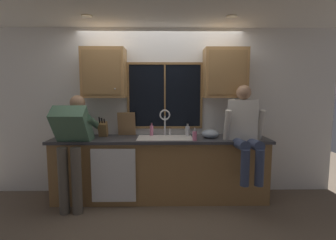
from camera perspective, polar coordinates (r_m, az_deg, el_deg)
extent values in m
cube|color=silver|center=(4.02, -1.68, 1.92)|extent=(5.47, 0.12, 2.55)
cylinder|color=#FFEAB2|center=(3.61, -17.80, 21.41)|extent=(0.14, 0.14, 0.01)
cylinder|color=#FFEAB2|center=(3.58, 14.10, 21.66)|extent=(0.14, 0.14, 0.01)
cube|color=black|center=(3.94, -0.72, 5.47)|extent=(1.10, 0.02, 0.95)
cube|color=brown|center=(3.95, -0.73, 12.62)|extent=(1.17, 0.02, 0.04)
cube|color=brown|center=(3.97, -0.71, -1.67)|extent=(1.17, 0.02, 0.04)
cube|color=brown|center=(3.97, -8.98, 5.40)|extent=(0.04, 0.02, 0.95)
cube|color=brown|center=(3.97, 7.54, 5.42)|extent=(0.03, 0.02, 0.95)
cube|color=brown|center=(3.93, -0.72, 5.46)|extent=(0.02, 0.02, 0.95)
cube|color=olive|center=(3.83, -1.72, -11.05)|extent=(3.07, 0.58, 0.88)
cube|color=#38383D|center=(3.70, -1.75, -4.34)|extent=(3.13, 0.62, 0.04)
cube|color=white|center=(3.59, -12.18, -12.12)|extent=(0.60, 0.02, 0.74)
cube|color=#A87A47|center=(3.89, -14.16, 10.19)|extent=(0.62, 0.33, 0.72)
cube|color=olive|center=(3.73, -14.78, 10.35)|extent=(0.54, 0.01, 0.62)
sphere|color=#B2B2B7|center=(3.67, -11.86, 6.89)|extent=(0.02, 0.02, 0.02)
cube|color=#A87A47|center=(3.89, 12.71, 10.23)|extent=(0.62, 0.33, 0.72)
cube|color=olive|center=(3.73, 13.33, 10.39)|extent=(0.54, 0.01, 0.62)
sphere|color=#B2B2B7|center=(3.76, 16.04, 6.76)|extent=(0.02, 0.02, 0.02)
cube|color=white|center=(3.71, -0.70, -4.16)|extent=(0.80, 0.46, 0.02)
cube|color=beige|center=(3.73, -3.78, -5.67)|extent=(0.36, 0.42, 0.20)
cube|color=beige|center=(3.73, 2.39, -5.66)|extent=(0.36, 0.42, 0.20)
cube|color=white|center=(3.73, -0.70, -5.67)|extent=(0.04, 0.42, 0.20)
cylinder|color=silver|center=(3.90, -0.71, -1.25)|extent=(0.03, 0.03, 0.30)
torus|color=silver|center=(3.82, -0.71, 1.15)|extent=(0.16, 0.02, 0.16)
cylinder|color=silver|center=(3.92, 0.47, -2.70)|extent=(0.03, 0.03, 0.09)
cylinder|color=#595147|center=(3.63, -22.47, -12.56)|extent=(0.13, 0.13, 0.88)
cylinder|color=#595147|center=(3.58, -19.87, -12.76)|extent=(0.13, 0.13, 0.88)
cube|color=#4C7259|center=(3.60, -20.69, -1.59)|extent=(0.44, 0.52, 0.60)
sphere|color=#A57A5B|center=(3.79, -19.70, 3.70)|extent=(0.21, 0.21, 0.21)
cylinder|color=#4C7259|center=(3.84, -22.89, -0.45)|extent=(0.09, 0.52, 0.26)
cylinder|color=#4C7259|center=(3.70, -16.57, -0.46)|extent=(0.09, 0.52, 0.26)
cylinder|color=#384260|center=(3.48, 15.98, -5.31)|extent=(0.14, 0.43, 0.16)
cylinder|color=#384260|center=(3.53, 18.79, -5.22)|extent=(0.14, 0.43, 0.16)
cylinder|color=#384260|center=(3.33, 16.94, -10.28)|extent=(0.11, 0.11, 0.46)
cylinder|color=#384260|center=(3.39, 19.89, -10.09)|extent=(0.11, 0.11, 0.46)
cube|color=beige|center=(3.66, 16.50, 0.02)|extent=(0.44, 0.32, 0.56)
sphere|color=#A57A5B|center=(3.64, 16.69, 5.98)|extent=(0.20, 0.20, 0.20)
cylinder|color=beige|center=(3.56, 13.16, -1.35)|extent=(0.08, 0.20, 0.47)
cylinder|color=beige|center=(3.70, 20.09, -1.29)|extent=(0.08, 0.20, 0.47)
cube|color=olive|center=(3.91, -14.41, -2.11)|extent=(0.12, 0.18, 0.25)
cylinder|color=black|center=(3.84, -15.18, 0.01)|extent=(0.02, 0.05, 0.09)
cylinder|color=black|center=(3.84, -14.67, -0.09)|extent=(0.02, 0.04, 0.08)
cylinder|color=black|center=(3.83, -14.15, -0.19)|extent=(0.02, 0.04, 0.06)
cube|color=#997047|center=(3.93, -9.32, -0.88)|extent=(0.27, 0.09, 0.36)
ellipsoid|color=#8C99A8|center=(3.75, 9.52, -3.10)|extent=(0.25, 0.25, 0.12)
cylinder|color=pink|center=(3.51, 6.01, -3.59)|extent=(0.06, 0.06, 0.13)
cylinder|color=silver|center=(3.49, 6.03, -2.23)|extent=(0.02, 0.02, 0.04)
cylinder|color=silver|center=(3.47, 6.07, -1.87)|extent=(0.01, 0.04, 0.01)
cylinder|color=pink|center=(3.89, -3.70, -2.40)|extent=(0.05, 0.05, 0.15)
cylinder|color=#AD5B7A|center=(3.88, -3.71, -1.02)|extent=(0.02, 0.02, 0.04)
cylinder|color=black|center=(3.87, -3.72, -0.65)|extent=(0.03, 0.03, 0.01)
cylinder|color=#B7B7BC|center=(3.87, 4.42, -2.48)|extent=(0.07, 0.07, 0.15)
cylinder|color=#929296|center=(3.86, 4.43, -1.15)|extent=(0.03, 0.03, 0.04)
cylinder|color=black|center=(3.86, 4.43, -0.80)|extent=(0.03, 0.03, 0.01)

